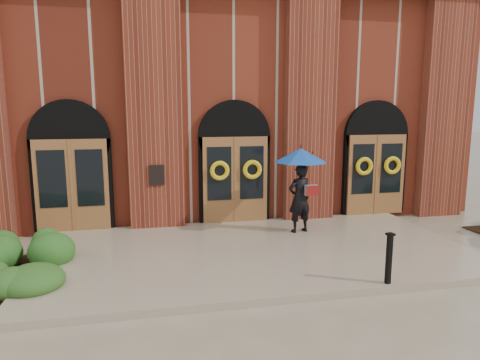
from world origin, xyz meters
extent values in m
plane|color=gray|center=(0.00, 0.00, 0.00)|extent=(90.00, 90.00, 0.00)
cube|color=tan|center=(0.00, 0.15, 0.07)|extent=(10.00, 5.30, 0.15)
cube|color=maroon|center=(0.00, 8.90, 3.50)|extent=(16.00, 12.00, 7.00)
cube|color=black|center=(-2.25, 2.47, 1.65)|extent=(0.40, 0.05, 0.55)
cube|color=maroon|center=(-2.25, 2.73, 3.50)|extent=(1.50, 0.45, 7.00)
cube|color=maroon|center=(2.25, 2.73, 3.50)|extent=(1.50, 0.45, 7.00)
cube|color=maroon|center=(6.75, 2.73, 3.50)|extent=(1.50, 0.45, 7.00)
cube|color=#9C6633|center=(-4.50, 2.71, 1.40)|extent=(1.90, 0.10, 2.50)
cylinder|color=black|center=(-4.50, 2.85, 2.65)|extent=(2.10, 0.22, 2.10)
cube|color=#9C6633|center=(0.00, 2.71, 1.40)|extent=(1.90, 0.10, 2.50)
cylinder|color=black|center=(0.00, 2.85, 2.65)|extent=(2.10, 0.22, 2.10)
cube|color=#9C6633|center=(4.50, 2.71, 1.40)|extent=(1.90, 0.10, 2.50)
cylinder|color=black|center=(4.50, 2.85, 2.65)|extent=(2.10, 0.22, 2.10)
torus|color=yellow|center=(-0.48, 2.59, 1.70)|extent=(0.57, 0.13, 0.57)
torus|color=yellow|center=(0.48, 2.59, 1.70)|extent=(0.57, 0.13, 0.57)
torus|color=yellow|center=(4.02, 2.59, 1.70)|extent=(0.57, 0.13, 0.57)
torus|color=yellow|center=(4.98, 2.59, 1.70)|extent=(0.57, 0.13, 0.57)
imported|color=black|center=(1.47, 1.30, 1.07)|extent=(0.76, 0.59, 1.84)
cone|color=#1750B3|center=(1.47, 1.30, 2.24)|extent=(1.72, 1.72, 0.37)
cylinder|color=black|center=(1.52, 1.25, 1.75)|extent=(0.02, 0.02, 0.61)
cube|color=#9B9DA0|center=(1.74, 1.15, 1.32)|extent=(0.37, 0.25, 0.27)
cube|color=maroon|center=(1.74, 1.06, 1.32)|extent=(0.34, 0.10, 0.27)
cube|color=black|center=(1.95, -2.35, 0.63)|extent=(0.10, 0.10, 0.96)
cube|color=black|center=(1.95, -2.35, 1.13)|extent=(0.15, 0.15, 0.04)
ellipsoid|color=#26531B|center=(-5.20, 0.50, 0.37)|extent=(2.88, 1.15, 0.74)
ellipsoid|color=#2A501B|center=(-5.10, -0.82, 0.27)|extent=(1.51, 1.30, 0.53)
camera|label=1|loc=(-2.43, -9.33, 3.47)|focal=32.00mm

